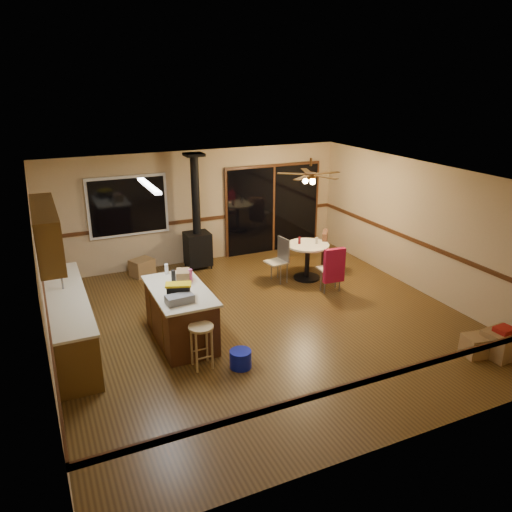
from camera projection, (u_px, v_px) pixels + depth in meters
floor at (263, 322)px, 8.92m from camera, size 7.00×7.00×0.00m
ceiling at (264, 177)px, 8.04m from camera, size 7.00×7.00×0.00m
wall_back at (198, 207)px, 11.48m from camera, size 7.00×0.00×7.00m
wall_front at (399, 350)px, 5.49m from camera, size 7.00×0.00×7.00m
wall_left at (42, 287)px, 7.12m from camera, size 0.00×7.00×7.00m
wall_right at (423, 229)px, 9.85m from camera, size 0.00×7.00×7.00m
chair_rail at (263, 270)px, 8.58m from camera, size 7.00×7.00×0.08m
window at (128, 206)px, 10.74m from camera, size 1.72×0.10×1.32m
sliding_door at (273, 209)px, 12.26m from camera, size 2.52×0.10×2.10m
lower_cabinets at (69, 323)px, 7.96m from camera, size 0.60×3.00×0.86m
countertop at (65, 297)px, 7.80m from camera, size 0.64×3.04×0.04m
upper_cabinets at (46, 232)px, 7.58m from camera, size 0.35×2.00×0.80m
kitchen_island at (181, 314)px, 8.18m from camera, size 0.88×1.68×0.90m
wood_stove at (197, 237)px, 11.21m from camera, size 0.55×0.50×2.52m
ceiling_fan at (310, 177)px, 10.09m from camera, size 0.24×0.24×0.55m
fluorescent_strip at (149, 186)px, 7.61m from camera, size 0.10×1.20×0.04m
toolbox_grey at (180, 299)px, 7.54m from camera, size 0.43×0.26×0.13m
toolbox_black at (179, 291)px, 7.72m from camera, size 0.40×0.29×0.20m
toolbox_yellow_lid at (178, 284)px, 7.68m from camera, size 0.44×0.33×0.03m
box_on_island at (183, 276)px, 8.32m from camera, size 0.30×0.35×0.20m
bottle_dark at (174, 278)px, 8.17m from camera, size 0.08×0.08×0.26m
bottle_pink at (190, 275)px, 8.31m from camera, size 0.07×0.07×0.22m
bottle_white at (167, 269)px, 8.61m from camera, size 0.07×0.07×0.19m
bar_stool at (202, 347)px, 7.42m from camera, size 0.39×0.39×0.69m
blue_bucket at (241, 359)px, 7.48m from camera, size 0.40×0.40×0.27m
dining_table at (307, 255)px, 10.66m from camera, size 0.91×0.91×0.78m
glass_red at (299, 240)px, 10.57m from camera, size 0.07×0.07×0.15m
glass_cream at (317, 241)px, 10.58m from camera, size 0.07×0.07×0.14m
chair_left at (280, 255)px, 10.50m from camera, size 0.46×0.46×0.51m
chair_near at (334, 265)px, 9.91m from camera, size 0.46×0.49×0.70m
chair_right at (326, 247)px, 10.98m from camera, size 0.62×0.61×0.70m
box_under_window at (142, 267)px, 10.94m from camera, size 0.58×0.53×0.37m
box_corner_a at (502, 344)px, 7.78m from camera, size 0.57×0.49×0.41m
box_corner_b at (477, 345)px, 7.81m from camera, size 0.46×0.42×0.33m
box_small_red at (505, 330)px, 7.70m from camera, size 0.30×0.25×0.07m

